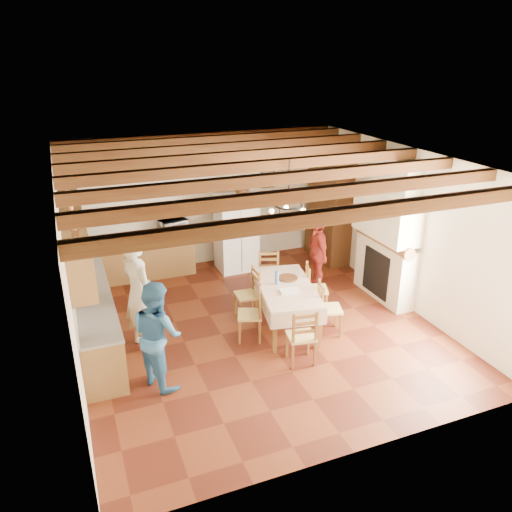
{
  "coord_description": "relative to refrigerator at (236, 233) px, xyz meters",
  "views": [
    {
      "loc": [
        -2.88,
        -7.23,
        4.57
      ],
      "look_at": [
        0.1,
        0.3,
        1.25
      ],
      "focal_mm": 35.0,
      "sensor_mm": 36.0,
      "label": 1
    }
  ],
  "objects": [
    {
      "name": "chair_end_near",
      "position": [
        -0.3,
        -3.87,
        -0.37
      ],
      "size": [
        0.48,
        0.47,
        0.96
      ],
      "primitive_type": null,
      "rotation": [
        0.0,
        0.0,
        2.97
      ],
      "color": "brown",
      "rests_on": "floor"
    },
    {
      "name": "chair_right_near",
      "position": [
        0.56,
        -3.25,
        -0.37
      ],
      "size": [
        0.51,
        0.52,
        0.96
      ],
      "primitive_type": null,
      "rotation": [
        0.0,
        0.0,
        1.26
      ],
      "color": "brown",
      "rests_on": "floor"
    },
    {
      "name": "wall_right",
      "position": [
        2.46,
        -2.63,
        0.65
      ],
      "size": [
        0.02,
        6.5,
        3.0
      ],
      "primitive_type": "cube",
      "color": "beige",
      "rests_on": "ground"
    },
    {
      "name": "wall_front",
      "position": [
        -0.55,
        -5.89,
        0.65
      ],
      "size": [
        6.0,
        0.02,
        3.0
      ],
      "primitive_type": "cube",
      "color": "beige",
      "rests_on": "ground"
    },
    {
      "name": "chair_left_far",
      "position": [
        -0.59,
        -2.23,
        -0.37
      ],
      "size": [
        0.42,
        0.44,
        0.96
      ],
      "primitive_type": null,
      "rotation": [
        0.0,
        0.0,
        -1.62
      ],
      "color": "brown",
      "rests_on": "floor"
    },
    {
      "name": "person_man",
      "position": [
        -2.54,
        -2.5,
        0.13
      ],
      "size": [
        0.71,
        0.84,
        1.96
      ],
      "primitive_type": "imported",
      "rotation": [
        0.0,
        0.0,
        1.97
      ],
      "color": "beige",
      "rests_on": "floor"
    },
    {
      "name": "chandelier",
      "position": [
        -0.05,
        -2.76,
        1.4
      ],
      "size": [
        0.47,
        0.47,
        0.03
      ],
      "primitive_type": "torus",
      "color": "black",
      "rests_on": "ground"
    },
    {
      "name": "microwave",
      "position": [
        -1.33,
        0.32,
        0.21
      ],
      "size": [
        0.66,
        0.54,
        0.32
      ],
      "primitive_type": "imported",
      "rotation": [
        0.0,
        0.0,
        0.31
      ],
      "color": "silver",
      "rests_on": "countertop_back"
    },
    {
      "name": "wall_picture",
      "position": [
        1.0,
        0.6,
        1.0
      ],
      "size": [
        0.34,
        0.03,
        0.42
      ],
      "primitive_type": "cube",
      "color": "#302115",
      "rests_on": "ground"
    },
    {
      "name": "person_woman_red",
      "position": [
        1.22,
        -1.51,
        -0.1
      ],
      "size": [
        0.48,
        0.92,
        1.5
      ],
      "primitive_type": "imported",
      "rotation": [
        0.0,
        0.0,
        -1.7
      ],
      "color": "#A42C22",
      "rests_on": "floor"
    },
    {
      "name": "lower_cabinets_back",
      "position": [
        -2.1,
        0.32,
        -0.42
      ],
      "size": [
        2.3,
        0.6,
        0.86
      ],
      "primitive_type": "cube",
      "color": "brown",
      "rests_on": "ground"
    },
    {
      "name": "countertop_back",
      "position": [
        -2.1,
        0.32,
        0.03
      ],
      "size": [
        2.34,
        0.62,
        0.04
      ],
      "primitive_type": "cube",
      "color": "gray",
      "rests_on": "lower_cabinets_back"
    },
    {
      "name": "chair_right_far",
      "position": [
        0.71,
        -2.48,
        -0.37
      ],
      "size": [
        0.52,
        0.53,
        0.96
      ],
      "primitive_type": null,
      "rotation": [
        0.0,
        0.0,
        1.22
      ],
      "color": "brown",
      "rests_on": "floor"
    },
    {
      "name": "person_woman_blue",
      "position": [
        -2.47,
        -3.58,
        -0.03
      ],
      "size": [
        0.89,
        0.98,
        1.64
      ],
      "primitive_type": "imported",
      "rotation": [
        0.0,
        0.0,
        1.98
      ],
      "color": "#2F6494",
      "rests_on": "floor"
    },
    {
      "name": "dining_table",
      "position": [
        -0.05,
        -2.76,
        -0.15
      ],
      "size": [
        1.26,
        1.95,
        0.79
      ],
      "rotation": [
        0.0,
        0.0,
        -0.2
      ],
      "color": "silver",
      "rests_on": "floor"
    },
    {
      "name": "fireplace",
      "position": [
        2.17,
        -2.43,
        0.55
      ],
      "size": [
        0.56,
        1.6,
        2.8
      ],
      "primitive_type": null,
      "color": "beige",
      "rests_on": "ground"
    },
    {
      "name": "chair_left_near",
      "position": [
        -0.8,
        -2.93,
        -0.37
      ],
      "size": [
        0.52,
        0.53,
        0.96
      ],
      "primitive_type": null,
      "rotation": [
        0.0,
        0.0,
        -1.93
      ],
      "color": "brown",
      "rests_on": "floor"
    },
    {
      "name": "countertop_left",
      "position": [
        -3.25,
        -1.58,
        0.03
      ],
      "size": [
        0.62,
        4.3,
        0.04
      ],
      "primitive_type": "cube",
      "color": "gray",
      "rests_on": "lower_cabinets_left"
    },
    {
      "name": "ceiling_beams",
      "position": [
        -0.55,
        -2.63,
        2.06
      ],
      "size": [
        6.0,
        6.3,
        0.16
      ],
      "primitive_type": null,
      "color": "#3B180D",
      "rests_on": "ground"
    },
    {
      "name": "backsplash_left",
      "position": [
        -3.54,
        -1.58,
        0.35
      ],
      "size": [
        0.03,
        4.3,
        0.6
      ],
      "primitive_type": "cube",
      "color": "beige",
      "rests_on": "ground"
    },
    {
      "name": "ceiling",
      "position": [
        -0.55,
        -2.63,
        2.16
      ],
      "size": [
        6.0,
        6.5,
        0.02
      ],
      "primitive_type": "cube",
      "color": "silver",
      "rests_on": "ground"
    },
    {
      "name": "chair_end_far",
      "position": [
        0.09,
        -1.68,
        -0.37
      ],
      "size": [
        0.53,
        0.51,
        0.96
      ],
      "primitive_type": null,
      "rotation": [
        0.0,
        0.0,
        -0.33
      ],
      "color": "brown",
      "rests_on": "floor"
    },
    {
      "name": "hutch",
      "position": [
        2.2,
        -0.22,
        0.35
      ],
      "size": [
        0.57,
        1.33,
        2.41
      ],
      "primitive_type": null,
      "rotation": [
        0.0,
        0.0,
        0.01
      ],
      "color": "#3A260F",
      "rests_on": "floor"
    },
    {
      "name": "fridge_vase",
      "position": [
        0.14,
        0.0,
        1.01
      ],
      "size": [
        0.38,
        0.38,
        0.32
      ],
      "primitive_type": "imported",
      "rotation": [
        0.0,
        0.0,
        -0.31
      ],
      "color": "#3A260F",
      "rests_on": "refrigerator"
    },
    {
      "name": "wall_left",
      "position": [
        -3.56,
        -2.63,
        0.65
      ],
      "size": [
        0.02,
        6.5,
        3.0
      ],
      "primitive_type": "cube",
      "color": "beige",
      "rests_on": "ground"
    },
    {
      "name": "lower_cabinets_left",
      "position": [
        -3.25,
        -1.58,
        -0.42
      ],
      "size": [
        0.6,
        4.3,
        0.86
      ],
      "primitive_type": "cube",
      "color": "brown",
      "rests_on": "ground"
    },
    {
      "name": "upper_cabinets",
      "position": [
        -3.38,
        -1.58,
        1.0
      ],
      "size": [
        0.35,
        4.2,
        0.7
      ],
      "primitive_type": "cube",
      "color": "brown",
      "rests_on": "ground"
    },
    {
      "name": "backsplash_back",
      "position": [
        -2.1,
        0.61,
        0.35
      ],
      "size": [
        2.3,
        0.03,
        0.6
      ],
      "primitive_type": "cube",
      "color": "beige",
      "rests_on": "ground"
    },
    {
      "name": "wall_back",
      "position": [
        -0.55,
        0.63,
        0.65
      ],
      "size": [
        6.0,
        0.02,
        3.0
      ],
      "primitive_type": "cube",
      "color": "beige",
      "rests_on": "ground"
    },
    {
      "name": "refrigerator",
      "position": [
        0.0,
        0.0,
        0.0
      ],
      "size": [
        0.86,
        0.71,
        1.7
      ],
      "primitive_type": "cube",
      "rotation": [
        0.0,
        0.0,
        0.01
      ],
      "color": "white",
      "rests_on": "floor"
    },
    {
      "name": "floor",
      "position": [
        -0.55,
        -2.63,
        -0.86
      ],
      "size": [
        6.0,
        6.5,
        0.02
      ],
      "primitive_type": "cube",
      "color": "#491A0F",
      "rests_on": "ground"
    }
  ]
}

